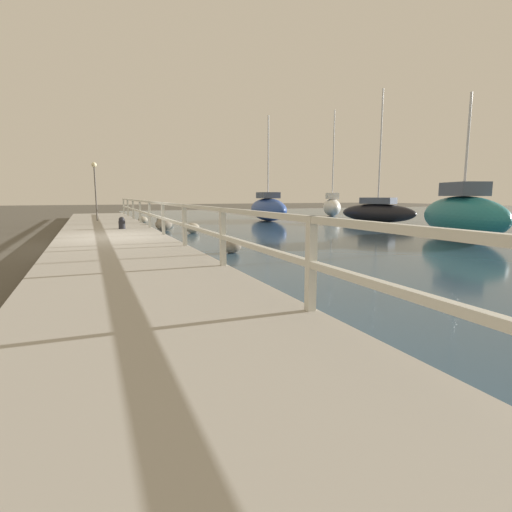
# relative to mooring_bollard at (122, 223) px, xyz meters

# --- Properties ---
(ground_plane) EXTENTS (120.00, 120.00, 0.00)m
(ground_plane) POSITION_rel_mooring_bollard_xyz_m (-0.50, -3.03, -0.53)
(ground_plane) COLOR #4C473D
(dock_walkway) EXTENTS (3.43, 36.00, 0.30)m
(dock_walkway) POSITION_rel_mooring_bollard_xyz_m (-0.50, -3.03, -0.38)
(dock_walkway) COLOR #9E998E
(dock_walkway) RESTS_ON ground
(railing) EXTENTS (0.10, 32.50, 1.09)m
(railing) POSITION_rel_mooring_bollard_xyz_m (1.11, -3.03, 0.51)
(railing) COLOR beige
(railing) RESTS_ON dock_walkway
(boulder_water_edge) EXTENTS (0.41, 0.37, 0.31)m
(boulder_water_edge) POSITION_rel_mooring_bollard_xyz_m (2.81, 4.93, -0.38)
(boulder_water_edge) COLOR gray
(boulder_water_edge) RESTS_ON ground
(boulder_near_dock) EXTENTS (0.55, 0.49, 0.41)m
(boulder_near_dock) POSITION_rel_mooring_bollard_xyz_m (1.68, 7.19, -0.32)
(boulder_near_dock) COLOR gray
(boulder_near_dock) RESTS_ON ground
(boulder_upstream) EXTENTS (0.59, 0.53, 0.44)m
(boulder_upstream) POSITION_rel_mooring_bollard_xyz_m (2.90, 0.19, -0.31)
(boulder_upstream) COLOR gray
(boulder_upstream) RESTS_ON ground
(boulder_far_strip) EXTENTS (0.77, 0.69, 0.58)m
(boulder_far_strip) POSITION_rel_mooring_bollard_xyz_m (1.97, 1.99, -0.24)
(boulder_far_strip) COLOR slate
(boulder_far_strip) RESTS_ON ground
(boulder_mid_strip) EXTENTS (0.60, 0.54, 0.45)m
(boulder_mid_strip) POSITION_rel_mooring_bollard_xyz_m (2.61, 6.26, -0.30)
(boulder_mid_strip) COLOR #666056
(boulder_mid_strip) RESTS_ON ground
(boulder_downstream) EXTENTS (0.56, 0.50, 0.42)m
(boulder_downstream) POSITION_rel_mooring_bollard_xyz_m (2.48, -6.07, -0.32)
(boulder_downstream) COLOR slate
(boulder_downstream) RESTS_ON ground
(mooring_bollard) EXTENTS (0.26, 0.26, 0.47)m
(mooring_bollard) POSITION_rel_mooring_bollard_xyz_m (0.00, 0.00, 0.00)
(mooring_bollard) COLOR black
(mooring_bollard) RESTS_ON dock_walkway
(dock_lamp) EXTENTS (0.26, 0.26, 2.99)m
(dock_lamp) POSITION_rel_mooring_bollard_xyz_m (-0.80, 5.81, 1.98)
(dock_lamp) COLOR #514C47
(dock_lamp) RESTS_ON dock_walkway
(sailboat_teal) EXTENTS (3.19, 5.42, 5.30)m
(sailboat_teal) POSITION_rel_mooring_bollard_xyz_m (11.83, -5.69, 0.35)
(sailboat_teal) COLOR #1E707A
(sailboat_teal) RESTS_ON water_surface
(sailboat_white) EXTENTS (2.65, 3.77, 7.99)m
(sailboat_white) POSITION_rel_mooring_bollard_xyz_m (16.45, 10.13, 0.24)
(sailboat_white) COLOR white
(sailboat_white) RESTS_ON water_surface
(sailboat_blue) EXTENTS (1.83, 4.92, 6.46)m
(sailboat_blue) POSITION_rel_mooring_bollard_xyz_m (9.33, 6.56, 0.25)
(sailboat_blue) COLOR #2D4C9E
(sailboat_blue) RESTS_ON water_surface
(sailboat_black) EXTENTS (3.17, 4.81, 7.64)m
(sailboat_black) POSITION_rel_mooring_bollard_xyz_m (14.72, 2.62, 0.12)
(sailboat_black) COLOR black
(sailboat_black) RESTS_ON water_surface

